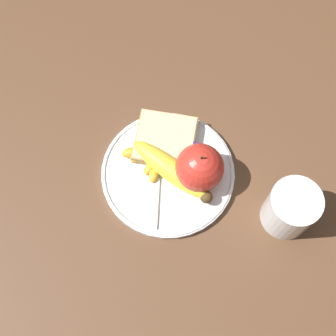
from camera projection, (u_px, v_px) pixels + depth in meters
name	position (u px, v px, depth m)	size (l,w,h in m)	color
ground_plane	(168.00, 175.00, 0.83)	(3.00, 3.00, 0.00)	brown
plate	(168.00, 173.00, 0.82)	(0.23, 0.23, 0.01)	silver
juice_glass	(290.00, 209.00, 0.76)	(0.08, 0.08, 0.09)	silver
apple	(200.00, 168.00, 0.78)	(0.08, 0.08, 0.09)	red
banana	(172.00, 172.00, 0.80)	(0.17, 0.07, 0.04)	yellow
bread_slice	(165.00, 140.00, 0.83)	(0.13, 0.13, 0.02)	#AB8751
fork	(158.00, 172.00, 0.82)	(0.09, 0.17, 0.00)	silver
jam_packet	(191.00, 153.00, 0.82)	(0.04, 0.04, 0.02)	silver
orange_segment_0	(129.00, 154.00, 0.82)	(0.04, 0.03, 0.02)	#F9A32D
orange_segment_1	(153.00, 175.00, 0.81)	(0.02, 0.03, 0.02)	#F9A32D
orange_segment_2	(152.00, 156.00, 0.82)	(0.03, 0.03, 0.01)	#F9A32D
orange_segment_3	(150.00, 169.00, 0.81)	(0.02, 0.03, 0.01)	#F9A32D
orange_segment_4	(137.00, 158.00, 0.82)	(0.03, 0.04, 0.02)	#F9A32D
orange_segment_5	(169.00, 164.00, 0.82)	(0.03, 0.03, 0.02)	#F9A32D
orange_segment_6	(160.00, 167.00, 0.81)	(0.04, 0.03, 0.02)	#F9A32D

